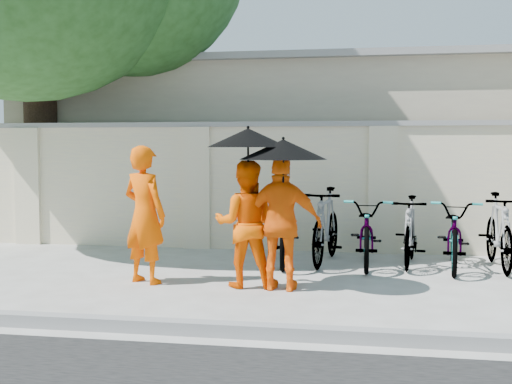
# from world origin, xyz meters

# --- Properties ---
(ground) EXTENTS (80.00, 80.00, 0.00)m
(ground) POSITION_xyz_m (0.00, 0.00, 0.00)
(ground) COLOR #B8B7B3
(kerb) EXTENTS (40.00, 0.16, 0.12)m
(kerb) POSITION_xyz_m (0.00, -1.70, 0.06)
(kerb) COLOR gray
(kerb) RESTS_ON ground
(compound_wall) EXTENTS (20.00, 0.30, 2.00)m
(compound_wall) POSITION_xyz_m (1.00, 3.20, 1.00)
(compound_wall) COLOR beige
(compound_wall) RESTS_ON ground
(building_behind) EXTENTS (14.00, 6.00, 3.20)m
(building_behind) POSITION_xyz_m (2.00, 7.00, 1.60)
(building_behind) COLOR #B9AE93
(building_behind) RESTS_ON ground
(monk_left) EXTENTS (0.73, 0.62, 1.69)m
(monk_left) POSITION_xyz_m (-0.94, 0.33, 0.85)
(monk_left) COLOR #FF5500
(monk_left) RESTS_ON ground
(monk_center) EXTENTS (0.80, 0.66, 1.52)m
(monk_center) POSITION_xyz_m (0.32, 0.32, 0.76)
(monk_center) COLOR #FF5A00
(monk_center) RESTS_ON ground
(parasol_center) EXTENTS (0.97, 0.97, 1.03)m
(parasol_center) POSITION_xyz_m (0.37, 0.24, 1.78)
(parasol_center) COLOR black
(parasol_center) RESTS_ON ground
(monk_right) EXTENTS (0.95, 0.45, 1.57)m
(monk_right) POSITION_xyz_m (0.78, 0.20, 0.79)
(monk_right) COLOR #FE640A
(monk_right) RESTS_ON ground
(parasol_right) EXTENTS (1.01, 1.01, 0.87)m
(parasol_right) POSITION_xyz_m (0.80, 0.12, 1.65)
(parasol_right) COLOR black
(parasol_right) RESTS_ON ground
(bike_0) EXTENTS (0.88, 1.98, 1.01)m
(bike_0) POSITION_xyz_m (0.59, 1.94, 0.50)
(bike_0) COLOR #A9AAB0
(bike_0) RESTS_ON ground
(bike_1) EXTENTS (0.73, 1.86, 1.09)m
(bike_1) POSITION_xyz_m (1.18, 2.03, 0.55)
(bike_1) COLOR #A9AAB0
(bike_1) RESTS_ON ground
(bike_2) EXTENTS (0.65, 1.84, 0.97)m
(bike_2) POSITION_xyz_m (1.77, 1.93, 0.48)
(bike_2) COLOR #A9AAB0
(bike_2) RESTS_ON ground
(bike_3) EXTENTS (0.67, 1.68, 0.98)m
(bike_3) POSITION_xyz_m (2.36, 2.04, 0.49)
(bike_3) COLOR #A9AAB0
(bike_3) RESTS_ON ground
(bike_4) EXTENTS (0.84, 1.90, 0.97)m
(bike_4) POSITION_xyz_m (2.95, 1.88, 0.48)
(bike_4) COLOR #A9AAB0
(bike_4) RESTS_ON ground
(bike_5) EXTENTS (0.50, 1.74, 1.05)m
(bike_5) POSITION_xyz_m (3.54, 1.98, 0.52)
(bike_5) COLOR #A9AAB0
(bike_5) RESTS_ON ground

